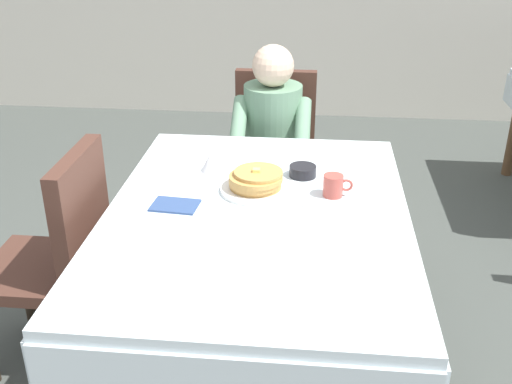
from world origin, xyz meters
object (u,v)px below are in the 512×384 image
object	(u,v)px
breakfast_stack	(256,180)
fork_left_of_plate	(207,191)
chair_left_side	(61,249)
plate_breakfast	(256,189)
bowl_butter	(303,171)
knife_right_of_plate	(305,195)
spoon_near_edge	(261,233)
cup_coffee	(334,186)
syrup_pitcher	(210,163)
diner_person	(272,133)
dining_table_main	(257,231)
chair_diner	(274,147)

from	to	relation	value
breakfast_stack	fork_left_of_plate	bearing A→B (deg)	-173.97
chair_left_side	plate_breakfast	xyz separation A→B (m)	(0.75, 0.16, 0.22)
bowl_butter	knife_right_of_plate	bearing A→B (deg)	-84.93
chair_left_side	spoon_near_edge	bearing A→B (deg)	-102.23
fork_left_of_plate	knife_right_of_plate	distance (m)	0.38
bowl_butter	fork_left_of_plate	world-z (taller)	bowl_butter
breakfast_stack	knife_right_of_plate	size ratio (longest dim) A/B	1.07
cup_coffee	syrup_pitcher	xyz separation A→B (m)	(-0.51, 0.18, -0.01)
bowl_butter	spoon_near_edge	distance (m)	0.51
diner_person	chair_left_side	xyz separation A→B (m)	(-0.75, -1.01, -0.14)
breakfast_stack	chair_left_side	bearing A→B (deg)	-168.05
knife_right_of_plate	spoon_near_edge	world-z (taller)	same
dining_table_main	plate_breakfast	world-z (taller)	plate_breakfast
dining_table_main	bowl_butter	world-z (taller)	bowl_butter
chair_diner	fork_left_of_plate	world-z (taller)	chair_diner
dining_table_main	spoon_near_edge	bearing A→B (deg)	-80.64
plate_breakfast	fork_left_of_plate	distance (m)	0.19
cup_coffee	bowl_butter	xyz separation A→B (m)	(-0.12, 0.17, -0.02)
chair_diner	bowl_butter	xyz separation A→B (m)	(0.18, -0.85, 0.23)
cup_coffee	fork_left_of_plate	distance (m)	0.49
plate_breakfast	breakfast_stack	world-z (taller)	breakfast_stack
plate_breakfast	cup_coffee	distance (m)	0.30
chair_diner	diner_person	bearing A→B (deg)	90.00
diner_person	chair_left_side	bearing A→B (deg)	53.57
plate_breakfast	spoon_near_edge	size ratio (longest dim) A/B	1.87
syrup_pitcher	bowl_butter	bearing A→B (deg)	-1.78
diner_person	fork_left_of_plate	world-z (taller)	diner_person
plate_breakfast	breakfast_stack	bearing A→B (deg)	-176.23
chair_left_side	cup_coffee	distance (m)	1.09
chair_diner	bowl_butter	world-z (taller)	chair_diner
dining_table_main	chair_left_side	xyz separation A→B (m)	(-0.77, 0.00, -0.12)
knife_right_of_plate	spoon_near_edge	distance (m)	0.34
cup_coffee	spoon_near_edge	size ratio (longest dim) A/B	0.75
chair_diner	chair_left_side	distance (m)	1.39
cup_coffee	spoon_near_edge	distance (m)	0.41
chair_diner	knife_right_of_plate	xyz separation A→B (m)	(0.19, -1.03, 0.21)
spoon_near_edge	knife_right_of_plate	bearing A→B (deg)	60.32
chair_left_side	cup_coffee	size ratio (longest dim) A/B	8.23
bowl_butter	fork_left_of_plate	distance (m)	0.41
chair_diner	syrup_pitcher	world-z (taller)	chair_diner
diner_person	knife_right_of_plate	world-z (taller)	diner_person
diner_person	chair_diner	bearing A→B (deg)	-90.00
diner_person	fork_left_of_plate	bearing A→B (deg)	77.97
chair_left_side	breakfast_stack	xyz separation A→B (m)	(0.75, 0.16, 0.26)
chair_diner	bowl_butter	distance (m)	0.90
chair_left_side	bowl_butter	distance (m)	1.01
bowl_butter	chair_left_side	bearing A→B (deg)	-160.94
cup_coffee	spoon_near_edge	xyz separation A→B (m)	(-0.25, -0.32, -0.04)
chair_left_side	plate_breakfast	bearing A→B (deg)	-78.06
dining_table_main	syrup_pitcher	xyz separation A→B (m)	(-0.23, 0.33, 0.13)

